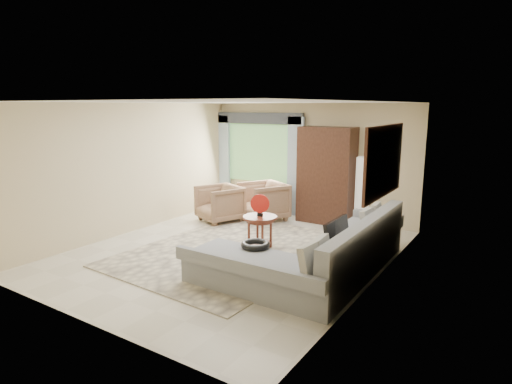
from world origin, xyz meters
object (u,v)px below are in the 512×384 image
Objects in this scene: armchair_right at (263,201)px; floor_lamp at (362,192)px; coffee_table at (260,232)px; tv_screen at (338,236)px; armoire at (327,175)px; potted_plant at (214,200)px; sectional_sofa at (322,259)px; armchair_left at (220,203)px.

floor_lamp is at bearing 46.39° from armchair_right.
coffee_table is 2.04m from armchair_right.
armoire is at bearing 116.55° from tv_screen.
tv_screen reaches higher than potted_plant.
sectional_sofa reaches higher than coffee_table.
armoire reaches higher than sectional_sofa.
coffee_table is at bearing -95.76° from armoire.
sectional_sofa is at bearing -20.76° from coffee_table.
potted_plant is at bearing -156.75° from armchair_right.
coffee_table is (-1.74, 0.66, -0.40)m from tv_screen.
armoire reaches higher than potted_plant.
armoire reaches higher than armchair_right.
armoire is at bearing 53.80° from armchair_right.
armoire is (2.82, 0.42, 0.81)m from potted_plant.
armoire is 0.86m from floor_lamp.
tv_screen is 3.96m from armchair_left.
armoire is at bearing 8.40° from potted_plant.
armchair_left is at bearing -149.01° from armoire.
armchair_right is at bearing 137.12° from sectional_sofa.
tv_screen reaches higher than coffee_table.
armoire is (-1.50, 3.00, 0.33)m from tv_screen.
armchair_right is at bearing -162.79° from floor_lamp.
armchair_left is 1.14m from potted_plant.
armoire is (0.24, 2.34, 0.73)m from coffee_table.
tv_screen is at bearing -63.45° from armoire.
floor_lamp is (3.62, 0.48, 0.51)m from potted_plant.
sectional_sofa is at bearing -66.94° from armoire.
floor_lamp is at bearing 102.87° from tv_screen.
coffee_table is 0.29× the size of armoire.
tv_screen reaches higher than armchair_left.
floor_lamp reaches higher than sectional_sofa.
floor_lamp is at bearing 7.50° from potted_plant.
coffee_table is 2.65m from floor_lamp.
floor_lamp is (-0.43, 2.96, 0.47)m from sectional_sofa.
armchair_left is 0.42× the size of armoire.
armchair_left is 1.85× the size of potted_plant.
armchair_left is (-3.52, 1.79, -0.32)m from tv_screen.
armchair_left reaches higher than coffee_table.
sectional_sofa is 1.57m from coffee_table.
armchair_right is (-2.50, 2.32, 0.14)m from sectional_sofa.
tv_screen is 1.55× the size of potted_plant.
sectional_sofa is 1.65× the size of armoire.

